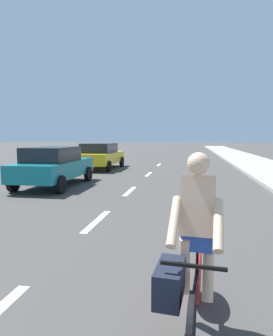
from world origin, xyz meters
The scene contains 9 objects.
ground_plane centered at (0.00, 20.00, 0.00)m, with size 160.00×160.00×0.00m, color #423F3D.
sidewalk_strip centered at (6.80, 22.00, 0.07)m, with size 3.60×80.00×0.14m, color #9E998E.
lane_stripe_2 centered at (0.00, 8.65, 0.00)m, with size 0.16×1.80×0.01m, color white.
lane_stripe_3 centered at (0.00, 12.44, 0.00)m, with size 0.16×1.80×0.01m, color white.
lane_stripe_4 centered at (0.00, 17.32, 0.00)m, with size 0.16×1.80×0.01m, color white.
lane_stripe_5 centered at (0.00, 22.53, 0.00)m, with size 0.16×1.80×0.01m, color white.
cyclist centered at (2.15, 5.14, 0.83)m, with size 0.63×1.71×1.82m.
parked_car_teal centered at (-3.20, 12.97, 0.84)m, with size 2.04×4.31×1.57m.
parked_car_yellow centered at (-3.29, 19.34, 0.84)m, with size 2.12×4.58×1.57m.
Camera 1 is at (2.11, 2.34, 1.97)m, focal length 30.88 mm.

